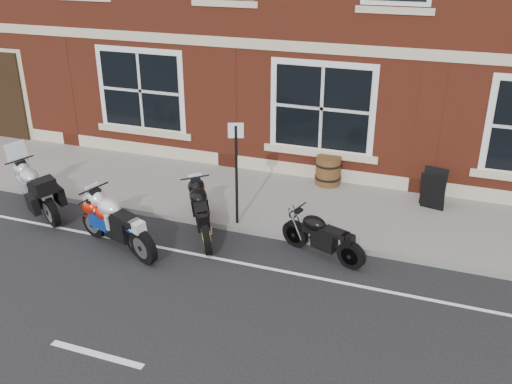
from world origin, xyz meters
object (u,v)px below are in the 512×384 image
moto_sport_red (114,223)px  moto_sport_silver (119,220)px  moto_naked_black (322,234)px  parking_sign (236,167)px  moto_sport_black (204,210)px  barrel_planter (328,170)px  moto_touring_silver (37,187)px  a_board_sign (433,189)px

moto_sport_red → moto_sport_silver: (0.13, -0.01, 0.10)m
moto_naked_black → parking_sign: (-1.99, 0.54, 0.93)m
moto_sport_black → barrel_planter: bearing=29.4°
moto_touring_silver → barrel_planter: (5.84, 3.56, -0.14)m
moto_touring_silver → moto_naked_black: moto_touring_silver is taller
moto_sport_red → moto_sport_silver: moto_sport_silver is taller
moto_naked_black → parking_sign: parking_sign is taller
moto_sport_red → moto_sport_silver: bearing=-77.2°
moto_sport_silver → a_board_sign: moto_sport_silver is taller
barrel_planter → parking_sign: bearing=-115.9°
moto_touring_silver → a_board_sign: moto_touring_silver is taller
parking_sign → a_board_sign: bearing=8.9°
moto_touring_silver → moto_sport_silver: bearing=-74.1°
moto_naked_black → barrel_planter: (-0.67, 3.27, -0.01)m
moto_sport_red → moto_sport_black: 1.82m
moto_touring_silver → a_board_sign: 8.92m
moto_naked_black → barrel_planter: 3.34m
moto_sport_red → barrel_planter: bearing=-20.8°
moto_naked_black → a_board_sign: (1.87, 2.77, 0.08)m
moto_sport_red → moto_naked_black: (4.02, 1.03, -0.02)m
moto_sport_red → parking_sign: bearing=-35.1°
moto_sport_silver → parking_sign: parking_sign is taller
parking_sign → moto_sport_red: bearing=-163.4°
moto_naked_black → a_board_sign: size_ratio=2.01×
moto_touring_silver → parking_sign: 4.66m
moto_sport_silver → barrel_planter: bearing=-11.9°
moto_sport_red → parking_sign: 2.72m
moto_sport_silver → barrel_planter: (3.22, 4.31, -0.12)m
moto_sport_silver → barrel_planter: size_ratio=3.03×
moto_touring_silver → barrel_planter: moto_touring_silver is taller
moto_touring_silver → moto_sport_black: moto_touring_silver is taller
moto_sport_silver → moto_naked_black: size_ratio=1.20×
moto_sport_black → moto_sport_red: bearing=-175.2°
a_board_sign → moto_naked_black: bearing=-111.8°
moto_touring_silver → moto_sport_silver: (2.62, -0.75, -0.01)m
moto_touring_silver → moto_sport_silver: size_ratio=0.93×
moto_sport_red → moto_naked_black: bearing=-58.4°
moto_touring_silver → moto_sport_black: size_ratio=1.04×
moto_sport_red → moto_sport_silver: size_ratio=0.87×
a_board_sign → parking_sign: parking_sign is taller
barrel_planter → moto_sport_silver: bearing=-126.8°
moto_touring_silver → moto_naked_black: (6.51, 0.30, -0.13)m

